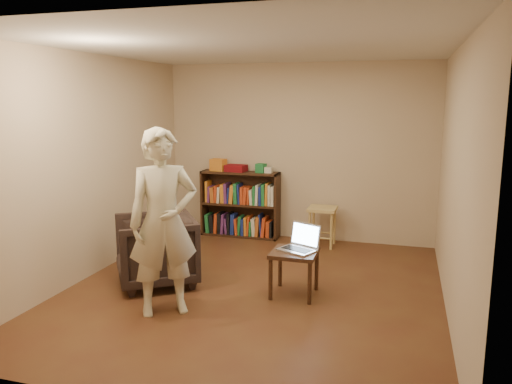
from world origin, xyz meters
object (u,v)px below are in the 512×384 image
(stool, at_px, (322,215))
(armchair, at_px, (156,250))
(laptop, at_px, (300,244))
(person, at_px, (163,222))
(side_table, at_px, (294,258))
(bookshelf, at_px, (241,208))

(stool, relative_size, armchair, 0.65)
(laptop, xyz_separation_m, person, (-1.17, -0.85, 0.36))
(stool, distance_m, person, 2.95)
(side_table, bearing_deg, bookshelf, 121.97)
(bookshelf, relative_size, laptop, 2.58)
(stool, xyz_separation_m, side_table, (0.01, -1.90, -0.05))
(bookshelf, bearing_deg, side_table, -58.03)
(side_table, bearing_deg, person, -144.79)
(armchair, xyz_separation_m, laptop, (1.63, 0.18, 0.16))
(side_table, distance_m, laptop, 0.16)
(stool, relative_size, side_table, 1.16)
(bookshelf, distance_m, armchair, 2.22)
(laptop, height_order, person, person)
(stool, bearing_deg, person, -112.35)
(side_table, bearing_deg, stool, 90.37)
(stool, height_order, side_table, stool)
(laptop, bearing_deg, bookshelf, 148.17)
(bookshelf, relative_size, side_table, 2.46)
(armchair, relative_size, laptop, 1.86)
(stool, relative_size, laptop, 1.21)
(stool, distance_m, laptop, 1.84)
(bookshelf, height_order, armchair, bookshelf)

